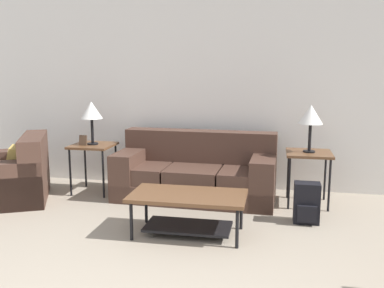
{
  "coord_description": "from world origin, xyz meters",
  "views": [
    {
      "loc": [
        0.87,
        -1.46,
        1.62
      ],
      "look_at": [
        -0.0,
        3.03,
        0.8
      ],
      "focal_mm": 40.0,
      "sensor_mm": 36.0,
      "label": 1
    }
  ],
  "objects_px": {
    "table_lamp_right": "(311,116)",
    "backpack": "(307,204)",
    "table_lamp_left": "(91,111)",
    "couch": "(196,175)",
    "armchair": "(7,178)",
    "side_table_right": "(309,158)",
    "coffee_table": "(188,204)",
    "side_table_left": "(93,149)"
  },
  "relations": [
    {
      "from": "couch",
      "to": "table_lamp_right",
      "type": "xyz_separation_m",
      "value": [
        1.36,
        -0.01,
        0.77
      ]
    },
    {
      "from": "side_table_left",
      "to": "table_lamp_left",
      "type": "relative_size",
      "value": 1.15
    },
    {
      "from": "coffee_table",
      "to": "backpack",
      "type": "distance_m",
      "value": 1.29
    },
    {
      "from": "table_lamp_left",
      "to": "table_lamp_right",
      "type": "distance_m",
      "value": 2.72
    },
    {
      "from": "table_lamp_right",
      "to": "backpack",
      "type": "bearing_deg",
      "value": -94.49
    },
    {
      "from": "side_table_left",
      "to": "table_lamp_left",
      "type": "height_order",
      "value": "table_lamp_left"
    },
    {
      "from": "armchair",
      "to": "backpack",
      "type": "bearing_deg",
      "value": -1.61
    },
    {
      "from": "couch",
      "to": "coffee_table",
      "type": "height_order",
      "value": "couch"
    },
    {
      "from": "couch",
      "to": "table_lamp_left",
      "type": "xyz_separation_m",
      "value": [
        -1.36,
        -0.01,
        0.77
      ]
    },
    {
      "from": "side_table_left",
      "to": "backpack",
      "type": "bearing_deg",
      "value": -13.62
    },
    {
      "from": "table_lamp_right",
      "to": "backpack",
      "type": "height_order",
      "value": "table_lamp_right"
    },
    {
      "from": "side_table_left",
      "to": "couch",
      "type": "bearing_deg",
      "value": 0.23
    },
    {
      "from": "table_lamp_left",
      "to": "table_lamp_right",
      "type": "bearing_deg",
      "value": 0.0
    },
    {
      "from": "couch",
      "to": "side_table_right",
      "type": "height_order",
      "value": "couch"
    },
    {
      "from": "armchair",
      "to": "backpack",
      "type": "relative_size",
      "value": 3.12
    },
    {
      "from": "armchair",
      "to": "side_table_right",
      "type": "bearing_deg",
      "value": 8.59
    },
    {
      "from": "side_table_right",
      "to": "backpack",
      "type": "distance_m",
      "value": 0.74
    },
    {
      "from": "coffee_table",
      "to": "table_lamp_left",
      "type": "distance_m",
      "value": 2.07
    },
    {
      "from": "side_table_right",
      "to": "table_lamp_left",
      "type": "bearing_deg",
      "value": -180.0
    },
    {
      "from": "armchair",
      "to": "coffee_table",
      "type": "height_order",
      "value": "armchair"
    },
    {
      "from": "coffee_table",
      "to": "backpack",
      "type": "bearing_deg",
      "value": 25.4
    },
    {
      "from": "armchair",
      "to": "table_lamp_left",
      "type": "relative_size",
      "value": 2.43
    },
    {
      "from": "table_lamp_left",
      "to": "table_lamp_right",
      "type": "relative_size",
      "value": 1.0
    },
    {
      "from": "armchair",
      "to": "backpack",
      "type": "distance_m",
      "value": 3.56
    },
    {
      "from": "coffee_table",
      "to": "side_table_left",
      "type": "height_order",
      "value": "side_table_left"
    },
    {
      "from": "couch",
      "to": "armchair",
      "type": "distance_m",
      "value": 2.32
    },
    {
      "from": "side_table_left",
      "to": "table_lamp_right",
      "type": "height_order",
      "value": "table_lamp_right"
    },
    {
      "from": "coffee_table",
      "to": "side_table_right",
      "type": "distance_m",
      "value": 1.72
    },
    {
      "from": "couch",
      "to": "side_table_left",
      "type": "relative_size",
      "value": 3.12
    },
    {
      "from": "armchair",
      "to": "table_lamp_left",
      "type": "bearing_deg",
      "value": 31.39
    },
    {
      "from": "couch",
      "to": "coffee_table",
      "type": "relative_size",
      "value": 1.77
    },
    {
      "from": "backpack",
      "to": "table_lamp_left",
      "type": "bearing_deg",
      "value": 166.38
    },
    {
      "from": "coffee_table",
      "to": "table_lamp_right",
      "type": "xyz_separation_m",
      "value": [
        1.21,
        1.2,
        0.76
      ]
    },
    {
      "from": "couch",
      "to": "side_table_left",
      "type": "bearing_deg",
      "value": -179.77
    },
    {
      "from": "couch",
      "to": "armchair",
      "type": "xyz_separation_m",
      "value": [
        -2.25,
        -0.55,
        -0.01
      ]
    },
    {
      "from": "couch",
      "to": "side_table_left",
      "type": "xyz_separation_m",
      "value": [
        -1.36,
        -0.01,
        0.27
      ]
    },
    {
      "from": "backpack",
      "to": "side_table_right",
      "type": "bearing_deg",
      "value": 85.51
    },
    {
      "from": "couch",
      "to": "backpack",
      "type": "bearing_deg",
      "value": -26.5
    },
    {
      "from": "couch",
      "to": "side_table_right",
      "type": "distance_m",
      "value": 1.38
    },
    {
      "from": "table_lamp_left",
      "to": "couch",
      "type": "bearing_deg",
      "value": 0.23
    },
    {
      "from": "side_table_right",
      "to": "side_table_left",
      "type": "bearing_deg",
      "value": 180.0
    },
    {
      "from": "side_table_left",
      "to": "table_lamp_right",
      "type": "xyz_separation_m",
      "value": [
        2.72,
        -0.0,
        0.5
      ]
    }
  ]
}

